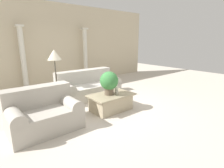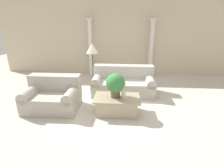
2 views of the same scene
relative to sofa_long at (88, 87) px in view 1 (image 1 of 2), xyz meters
The scene contains 10 objects.
ground_plane 1.10m from the sofa_long, 104.18° to the right, with size 16.00×16.00×0.00m, color beige.
wall_back 2.55m from the sofa_long, 96.62° to the left, with size 10.00×0.06×3.20m.
sofa_long is the anchor object (origin of this frame).
loveseat 2.19m from the sofa_long, 147.28° to the right, with size 1.37×0.95×0.86m.
coffee_table 1.34m from the sofa_long, 96.21° to the right, with size 1.14×0.71×0.43m.
potted_plant 1.39m from the sofa_long, 98.11° to the right, with size 0.47×0.47×0.60m.
pillar_candle 1.37m from the sofa_long, 89.06° to the right, with size 0.09×0.09×0.19m.
floor_lamp 1.40m from the sofa_long, behind, with size 0.39×0.39×1.55m.
column_left 2.50m from the sofa_long, 125.81° to the left, with size 0.25×0.25×2.29m.
column_right 2.36m from the sofa_long, 60.31° to the left, with size 0.25×0.25×2.29m.
Camera 1 is at (-2.63, -3.66, 1.80)m, focal length 28.00 mm.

